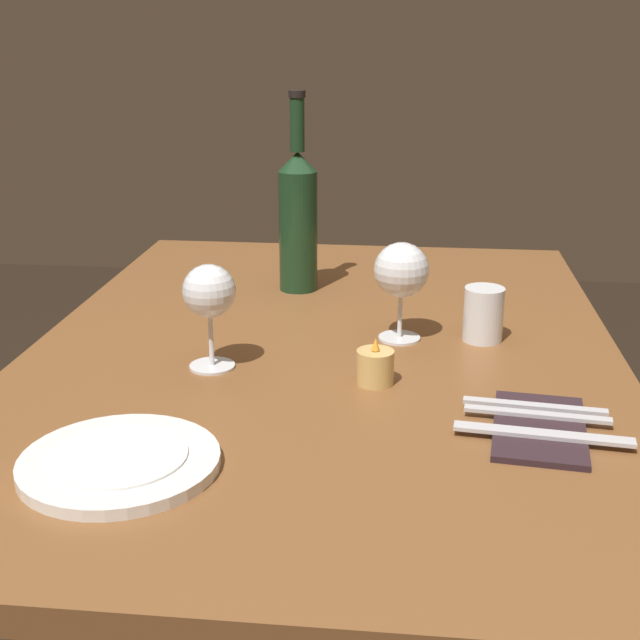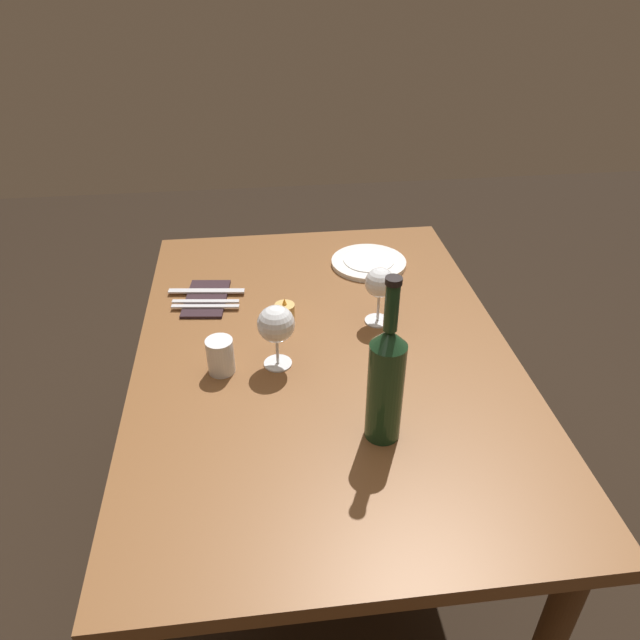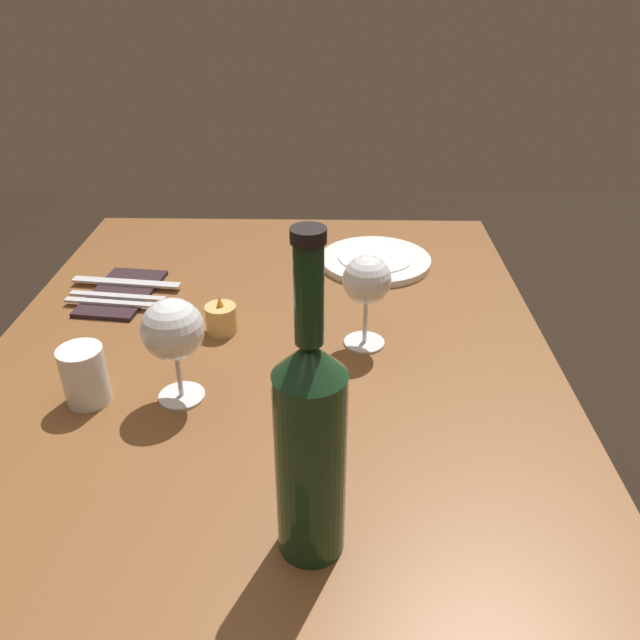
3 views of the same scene
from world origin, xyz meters
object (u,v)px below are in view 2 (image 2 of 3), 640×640
object	(u,v)px
votive_candle	(285,313)
wine_glass_left	(276,325)
wine_glass_right	(380,284)
dinner_plate	(369,262)
water_tumbler	(221,358)
fork_outer	(205,306)
fork_inner	(206,301)
folded_napkin	(206,299)
table_knife	(206,291)
wine_bottle	(386,381)

from	to	relation	value
votive_candle	wine_glass_left	bearing A→B (deg)	170.77
wine_glass_right	wine_glass_left	bearing A→B (deg)	119.15
dinner_plate	votive_candle	bearing A→B (deg)	135.09
water_tumbler	dinner_plate	xyz separation A→B (m)	(0.46, -0.43, -0.03)
water_tumbler	dinner_plate	bearing A→B (deg)	-42.85
water_tumbler	votive_candle	bearing A→B (deg)	-39.66
votive_candle	fork_outer	xyz separation A→B (m)	(0.08, 0.21, -0.01)
wine_glass_right	fork_inner	size ratio (longest dim) A/B	0.85
folded_napkin	fork_inner	bearing A→B (deg)	180.00
dinner_plate	folded_napkin	world-z (taller)	dinner_plate
water_tumbler	table_knife	world-z (taller)	water_tumbler
wine_glass_left	dinner_plate	size ratio (longest dim) A/B	0.69
wine_glass_right	dinner_plate	size ratio (longest dim) A/B	0.68
fork_inner	fork_outer	bearing A→B (deg)	180.00
wine_glass_right	water_tumbler	bearing A→B (deg)	111.84
dinner_plate	table_knife	xyz separation A→B (m)	(-0.12, 0.48, 0.00)
wine_glass_left	fork_outer	world-z (taller)	wine_glass_left
wine_bottle	wine_glass_left	bearing A→B (deg)	37.53
wine_glass_right	votive_candle	xyz separation A→B (m)	(0.03, 0.24, -0.09)
wine_glass_right	water_tumbler	xyz separation A→B (m)	(-0.16, 0.40, -0.07)
dinner_plate	folded_napkin	bearing A→B (deg)	107.00
wine_glass_left	table_knife	world-z (taller)	wine_glass_left
water_tumbler	fork_inner	size ratio (longest dim) A/B	0.47
dinner_plate	fork_outer	distance (m)	0.52
wine_glass_left	wine_bottle	xyz separation A→B (m)	(-0.25, -0.19, 0.03)
wine_glass_right	dinner_plate	distance (m)	0.32
folded_napkin	wine_bottle	bearing A→B (deg)	-146.45
wine_bottle	table_knife	size ratio (longest dim) A/B	1.71
votive_candle	dinner_plate	xyz separation A→B (m)	(0.27, -0.27, -0.02)
wine_bottle	votive_candle	distance (m)	0.48
fork_outer	wine_bottle	bearing A→B (deg)	-143.94
wine_glass_left	wine_glass_right	distance (m)	0.31
wine_glass_right	dinner_plate	world-z (taller)	wine_glass_right
folded_napkin	fork_inner	world-z (taller)	fork_inner
wine_glass_left	folded_napkin	xyz separation A→B (m)	(0.31, 0.18, -0.11)
folded_napkin	water_tumbler	bearing A→B (deg)	-171.37
wine_glass_left	dinner_plate	bearing A→B (deg)	-33.56
folded_napkin	fork_outer	bearing A→B (deg)	180.00
wine_glass_right	votive_candle	bearing A→B (deg)	82.11
fork_outer	wine_glass_left	bearing A→B (deg)	-145.44
folded_napkin	fork_outer	xyz separation A→B (m)	(-0.05, 0.00, 0.01)
folded_napkin	table_knife	xyz separation A→B (m)	(0.03, 0.00, 0.01)
dinner_plate	folded_napkin	size ratio (longest dim) A/B	1.12
fork_inner	votive_candle	bearing A→B (deg)	-116.04
water_tumbler	folded_napkin	distance (m)	0.32
fork_inner	fork_outer	xyz separation A→B (m)	(-0.03, 0.00, 0.00)
wine_glass_left	water_tumbler	bearing A→B (deg)	94.40
table_knife	wine_bottle	bearing A→B (deg)	-147.81
wine_glass_right	table_knife	bearing A→B (deg)	66.94
wine_glass_right	wine_bottle	world-z (taller)	wine_bottle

